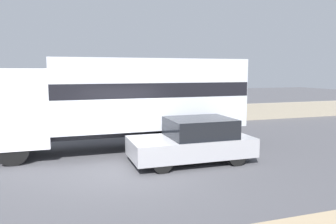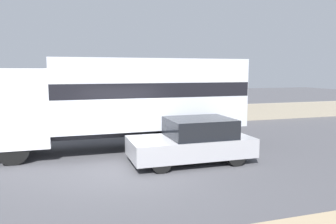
{
  "view_description": "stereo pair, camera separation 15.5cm",
  "coord_description": "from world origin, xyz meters",
  "views": [
    {
      "loc": [
        -1.9,
        -9.27,
        2.96
      ],
      "look_at": [
        1.65,
        1.55,
        1.53
      ],
      "focal_mm": 35.0,
      "sensor_mm": 36.0,
      "label": 1
    },
    {
      "loc": [
        -1.75,
        -9.32,
        2.96
      ],
      "look_at": [
        1.65,
        1.55,
        1.53
      ],
      "focal_mm": 35.0,
      "sensor_mm": 36.0,
      "label": 2
    }
  ],
  "objects": [
    {
      "name": "box_truck",
      "position": [
        0.36,
        2.71,
        1.99
      ],
      "size": [
        9.37,
        2.39,
        3.4
      ],
      "rotation": [
        0.0,
        0.0,
        3.14
      ],
      "color": "silver",
      "rests_on": "ground_plane"
    },
    {
      "name": "car_hatchback",
      "position": [
        2.15,
        0.39,
        0.7
      ],
      "size": [
        3.94,
        1.89,
        1.43
      ],
      "rotation": [
        0.0,
        0.0,
        3.14
      ],
      "color": "#9E9EA3",
      "rests_on": "ground_plane"
    },
    {
      "name": "ground_plane",
      "position": [
        0.0,
        0.0,
        0.0
      ],
      "size": [
        80.0,
        80.0,
        0.0
      ],
      "primitive_type": "plane",
      "color": "#47474C"
    },
    {
      "name": "stone_wall_backdrop",
      "position": [
        0.0,
        7.87,
        0.49
      ],
      "size": [
        60.0,
        0.35,
        0.97
      ],
      "color": "gray",
      "rests_on": "ground_plane"
    }
  ]
}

